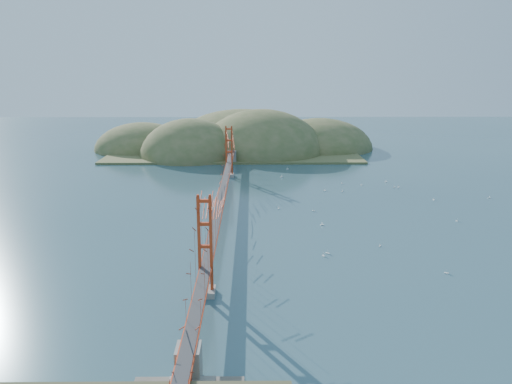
{
  "coord_description": "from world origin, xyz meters",
  "views": [
    {
      "loc": [
        5.15,
        -81.58,
        25.39
      ],
      "look_at": [
        5.85,
        0.0,
        4.18
      ],
      "focal_mm": 35.0,
      "sensor_mm": 36.0,
      "label": 1
    }
  ],
  "objects_px": {
    "sailboat_0": "(279,208)",
    "sailboat_1": "(313,210)",
    "sailboat_2": "(446,272)",
    "bridge": "(221,176)"
  },
  "relations": [
    {
      "from": "bridge",
      "to": "sailboat_0",
      "type": "distance_m",
      "value": 12.67
    },
    {
      "from": "sailboat_2",
      "to": "bridge",
      "type": "bearing_deg",
      "value": 140.02
    },
    {
      "from": "sailboat_0",
      "to": "sailboat_1",
      "type": "bearing_deg",
      "value": -14.23
    },
    {
      "from": "bridge",
      "to": "sailboat_2",
      "type": "xyz_separation_m",
      "value": [
        29.32,
        -24.59,
        -6.86
      ]
    },
    {
      "from": "bridge",
      "to": "sailboat_2",
      "type": "height_order",
      "value": "bridge"
    },
    {
      "from": "sailboat_0",
      "to": "sailboat_2",
      "type": "distance_m",
      "value": 34.44
    },
    {
      "from": "bridge",
      "to": "sailboat_0",
      "type": "height_order",
      "value": "bridge"
    },
    {
      "from": "bridge",
      "to": "sailboat_1",
      "type": "relative_size",
      "value": 149.73
    },
    {
      "from": "sailboat_1",
      "to": "sailboat_0",
      "type": "bearing_deg",
      "value": 165.77
    },
    {
      "from": "bridge",
      "to": "sailboat_2",
      "type": "relative_size",
      "value": 149.21
    }
  ]
}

